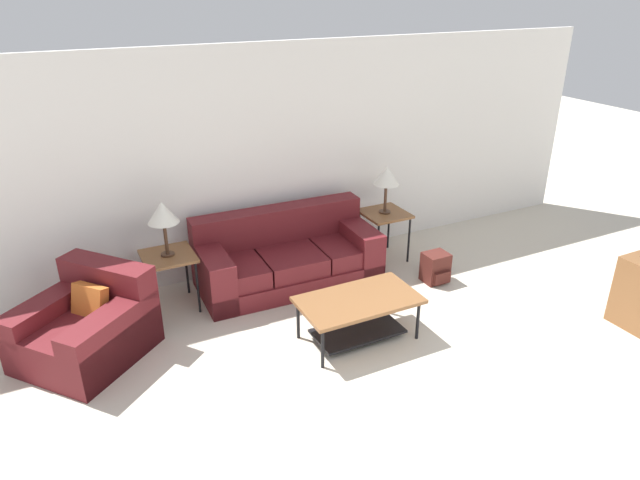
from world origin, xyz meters
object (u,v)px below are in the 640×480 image
armchair (87,327)px  couch (287,258)px  coffee_table (358,309)px  table_lamp_left (163,213)px  table_lamp_right (387,176)px  side_table_right (384,217)px  backpack (436,268)px  side_table_left (169,260)px

armchair → couch: bearing=12.1°
couch → coffee_table: (0.15, -1.37, 0.03)m
table_lamp_left → table_lamp_right: same height
coffee_table → side_table_right: bearing=50.0°
side_table_right → table_lamp_right: 0.52m
backpack → side_table_right: bearing=105.5°
armchair → side_table_right: 3.56m
side_table_right → armchair: bearing=-172.0°
side_table_left → side_table_right: 2.63m
armchair → side_table_right: bearing=8.0°
coffee_table → backpack: bearing=23.7°
couch → armchair: couch is taller
side_table_right → side_table_left: bearing=180.0°
armchair → side_table_left: bearing=29.1°
armchair → table_lamp_left: 1.29m
coffee_table → backpack: coffee_table is taller
table_lamp_right → backpack: table_lamp_right is taller
side_table_right → table_lamp_left: (-2.63, 0.00, 0.52)m
side_table_right → table_lamp_right: bearing=63.4°
side_table_left → table_lamp_left: size_ratio=1.06×
couch → coffee_table: 1.38m
armchair → backpack: 3.74m
coffee_table → side_table_left: (-1.46, 1.39, 0.22)m
armchair → side_table_left: size_ratio=2.27×
armchair → table_lamp_left: bearing=29.1°
coffee_table → side_table_right: size_ratio=1.86×
table_lamp_right → side_table_right: bearing=-116.6°
side_table_right → table_lamp_left: size_ratio=1.06×
couch → table_lamp_right: size_ratio=3.52×
armchair → side_table_right: (3.51, 0.49, 0.27)m
backpack → coffee_table: bearing=-156.3°
side_table_right → backpack: side_table_right is taller
couch → coffee_table: couch is taller
armchair → backpack: size_ratio=4.00×
table_lamp_left → backpack: bearing=-15.4°
table_lamp_right → backpack: bearing=-74.5°
couch → side_table_right: (1.31, 0.02, 0.26)m
armchair → coffee_table: (2.35, -0.90, 0.05)m
armchair → table_lamp_left: table_lamp_left is taller
side_table_right → couch: bearing=-179.1°
couch → table_lamp_right: (1.31, 0.02, 0.78)m
armchair → coffee_table: bearing=-20.9°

